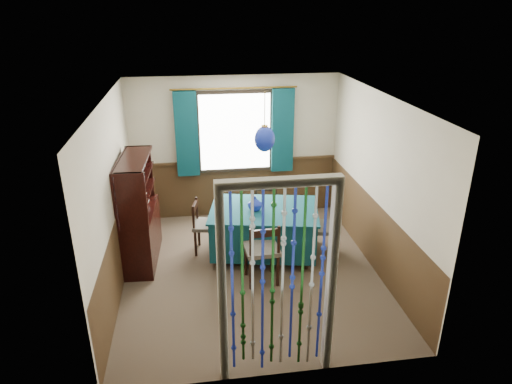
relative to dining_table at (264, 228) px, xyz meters
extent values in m
plane|color=brown|center=(-0.26, -0.46, -0.44)|extent=(4.00, 4.00, 0.00)
plane|color=silver|center=(-0.26, -0.46, 2.06)|extent=(4.00, 4.00, 0.00)
plane|color=beige|center=(-0.26, 1.54, 0.81)|extent=(3.60, 0.00, 3.60)
plane|color=beige|center=(-0.26, -2.46, 0.81)|extent=(3.60, 0.00, 3.60)
plane|color=beige|center=(-2.06, -0.46, 0.81)|extent=(0.00, 4.00, 4.00)
plane|color=beige|center=(1.54, -0.46, 0.81)|extent=(0.00, 4.00, 4.00)
plane|color=#432E19|center=(-0.26, 1.53, 0.06)|extent=(3.60, 0.00, 3.60)
plane|color=#432E19|center=(-0.26, -2.44, 0.06)|extent=(3.60, 0.00, 3.60)
plane|color=#432E19|center=(-2.05, -0.46, 0.06)|extent=(0.00, 4.00, 4.00)
plane|color=#432E19|center=(1.52, -0.46, 0.06)|extent=(0.00, 4.00, 4.00)
cube|color=black|center=(-0.26, 1.49, 1.11)|extent=(1.32, 0.12, 1.42)
cube|color=#0D3C45|center=(0.00, 0.00, -0.02)|extent=(1.70, 1.31, 0.61)
cube|color=#0D3C45|center=(0.00, 0.00, 0.31)|extent=(1.77, 1.38, 0.03)
cylinder|color=black|center=(-0.70, -0.26, -0.37)|extent=(0.07, 0.07, 0.14)
cylinder|color=black|center=(0.55, -0.50, -0.37)|extent=(0.07, 0.07, 0.14)
cylinder|color=black|center=(-0.55, 0.50, -0.37)|extent=(0.07, 0.07, 0.14)
cylinder|color=black|center=(0.70, 0.26, -0.37)|extent=(0.07, 0.07, 0.14)
cylinder|color=black|center=(-0.32, -0.90, -0.21)|extent=(0.05, 0.05, 0.46)
cylinder|color=black|center=(0.05, -0.87, -0.21)|extent=(0.05, 0.05, 0.46)
cylinder|color=black|center=(-0.34, -0.54, -0.21)|extent=(0.05, 0.05, 0.46)
cylinder|color=black|center=(0.03, -0.52, -0.21)|extent=(0.05, 0.05, 0.46)
cube|color=#5B5549|center=(-0.15, -0.71, 0.05)|extent=(0.48, 0.46, 0.06)
cube|color=black|center=(-0.13, -0.89, 0.39)|extent=(0.40, 0.06, 0.10)
cylinder|color=black|center=(-0.32, -0.91, 0.25)|extent=(0.04, 0.04, 0.45)
cylinder|color=black|center=(0.05, -0.88, 0.25)|extent=(0.04, 0.04, 0.45)
cylinder|color=black|center=(0.33, 0.78, -0.23)|extent=(0.04, 0.04, 0.42)
cylinder|color=black|center=(0.01, 0.86, -0.23)|extent=(0.04, 0.04, 0.42)
cylinder|color=black|center=(0.25, 0.47, -0.23)|extent=(0.04, 0.04, 0.42)
cylinder|color=black|center=(-0.07, 0.56, -0.23)|extent=(0.04, 0.04, 0.42)
cube|color=#5B5549|center=(0.13, 0.67, 0.01)|extent=(0.50, 0.48, 0.06)
cube|color=black|center=(0.17, 0.83, 0.31)|extent=(0.35, 0.13, 0.09)
cylinder|color=black|center=(0.33, 0.78, 0.18)|extent=(0.04, 0.04, 0.41)
cylinder|color=black|center=(0.01, 0.87, 0.18)|extent=(0.04, 0.04, 0.41)
cylinder|color=black|center=(-0.98, 0.42, -0.23)|extent=(0.04, 0.04, 0.42)
cylinder|color=black|center=(-1.04, 0.09, -0.23)|extent=(0.04, 0.04, 0.42)
cylinder|color=black|center=(-0.67, 0.36, -0.23)|extent=(0.04, 0.04, 0.42)
cylinder|color=black|center=(-0.73, 0.04, -0.23)|extent=(0.04, 0.04, 0.42)
cube|color=#5B5549|center=(-0.85, 0.23, 0.01)|extent=(0.46, 0.48, 0.06)
cube|color=black|center=(-1.02, 0.26, 0.32)|extent=(0.10, 0.35, 0.09)
cylinder|color=black|center=(-0.99, 0.42, 0.19)|extent=(0.04, 0.04, 0.41)
cylinder|color=black|center=(-1.05, 0.10, 0.19)|extent=(0.04, 0.04, 0.41)
cylinder|color=black|center=(0.99, -0.39, -0.22)|extent=(0.04, 0.04, 0.45)
cylinder|color=black|center=(1.08, -0.04, -0.22)|extent=(0.04, 0.04, 0.45)
cylinder|color=black|center=(0.66, -0.31, -0.22)|extent=(0.04, 0.04, 0.45)
cylinder|color=black|center=(0.75, 0.04, -0.22)|extent=(0.04, 0.04, 0.45)
cube|color=#5B5549|center=(0.87, -0.17, 0.04)|extent=(0.51, 0.53, 0.06)
cube|color=black|center=(1.05, -0.22, 0.37)|extent=(0.13, 0.38, 0.10)
cylinder|color=black|center=(1.00, -0.39, 0.23)|extent=(0.04, 0.04, 0.44)
cylinder|color=black|center=(1.09, -0.04, 0.23)|extent=(0.04, 0.04, 0.44)
cube|color=black|center=(-1.82, 0.11, -0.04)|extent=(0.49, 1.25, 0.80)
cube|color=black|center=(-1.82, -0.47, 0.76)|extent=(0.38, 0.07, 0.80)
cube|color=black|center=(-1.82, 0.70, 0.76)|extent=(0.38, 0.07, 0.80)
cube|color=black|center=(-1.82, 0.11, 1.15)|extent=(0.44, 1.25, 0.04)
cube|color=black|center=(-2.01, 0.11, 0.76)|extent=(0.09, 1.21, 0.80)
cube|color=black|center=(-1.79, 0.11, 0.65)|extent=(0.39, 1.17, 0.02)
cube|color=black|center=(-1.79, 0.11, 0.91)|extent=(0.39, 1.17, 0.02)
cylinder|color=olive|center=(0.00, 0.00, 1.73)|extent=(0.01, 0.01, 0.66)
ellipsoid|color=navy|center=(0.00, 0.00, 1.40)|extent=(0.29, 0.29, 0.36)
cylinder|color=olive|center=(0.00, 0.00, 1.58)|extent=(0.09, 0.09, 0.03)
imported|color=navy|center=(-0.14, -0.02, 0.42)|extent=(0.22, 0.22, 0.20)
imported|color=beige|center=(-1.77, -0.09, 0.68)|extent=(0.27, 0.27, 0.05)
imported|color=beige|center=(-1.77, 0.34, 0.46)|extent=(0.20, 0.20, 0.20)
camera|label=1|loc=(-1.02, -6.06, 3.17)|focal=32.00mm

